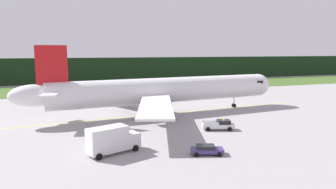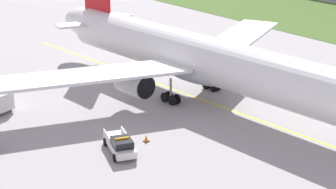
% 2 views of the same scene
% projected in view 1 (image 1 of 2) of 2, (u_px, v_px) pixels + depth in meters
% --- Properties ---
extents(ground, '(320.00, 320.00, 0.00)m').
position_uv_depth(ground, '(161.00, 123.00, 58.43)').
color(ground, '#9A9799').
extents(grass_verge, '(320.00, 30.51, 0.04)m').
position_uv_depth(grass_verge, '(113.00, 88.00, 112.56)').
color(grass_verge, '#415F25').
rests_on(grass_verge, ground).
extents(distant_tree_line, '(288.00, 7.44, 10.87)m').
position_uv_depth(distant_tree_line, '(104.00, 70.00, 135.17)').
color(distant_tree_line, black).
rests_on(distant_tree_line, ground).
extents(taxiway_centerline_main, '(78.89, 7.00, 0.01)m').
position_uv_depth(taxiway_centerline_main, '(165.00, 114.00, 66.83)').
color(taxiway_centerline_main, yellow).
rests_on(taxiway_centerline_main, ground).
extents(airliner, '(59.90, 48.71, 14.95)m').
position_uv_depth(airliner, '(162.00, 91.00, 65.86)').
color(airliner, silver).
rests_on(airliner, ground).
extents(ops_pickup_truck, '(5.91, 3.57, 1.94)m').
position_uv_depth(ops_pickup_truck, '(219.00, 125.00, 53.09)').
color(ops_pickup_truck, silver).
rests_on(ops_pickup_truck, ground).
extents(catering_truck, '(7.66, 4.68, 3.95)m').
position_uv_depth(catering_truck, '(112.00, 139.00, 40.61)').
color(catering_truck, silver).
rests_on(catering_truck, ground).
extents(staff_car, '(4.72, 3.17, 1.30)m').
position_uv_depth(staff_car, '(207.00, 149.00, 40.46)').
color(staff_car, '#43326F').
rests_on(staff_car, ground).
extents(apron_cone, '(0.58, 0.58, 0.73)m').
position_uv_depth(apron_cone, '(207.00, 124.00, 56.27)').
color(apron_cone, black).
rests_on(apron_cone, ground).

